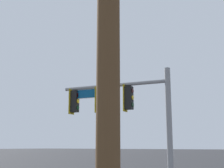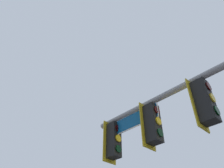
{
  "view_description": "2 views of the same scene",
  "coord_description": "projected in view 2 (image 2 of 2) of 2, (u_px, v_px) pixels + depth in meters",
  "views": [
    {
      "loc": [
        -11.32,
        7.72,
        1.97
      ],
      "look_at": [
        -4.23,
        -2.84,
        4.52
      ],
      "focal_mm": 50.0,
      "sensor_mm": 36.0,
      "label": 1
    },
    {
      "loc": [
        -6.06,
        -0.78,
        1.43
      ],
      "look_at": [
        -1.78,
        -3.72,
        5.54
      ],
      "focal_mm": 35.0,
      "sensor_mm": 36.0,
      "label": 2
    }
  ],
  "objects": [
    {
      "name": "signal_pole_near",
      "position": [
        200.0,
        121.0,
        4.9
      ],
      "size": [
        5.49,
        1.24,
        5.5
      ],
      "color": "gray",
      "rests_on": "ground_plane"
    }
  ]
}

